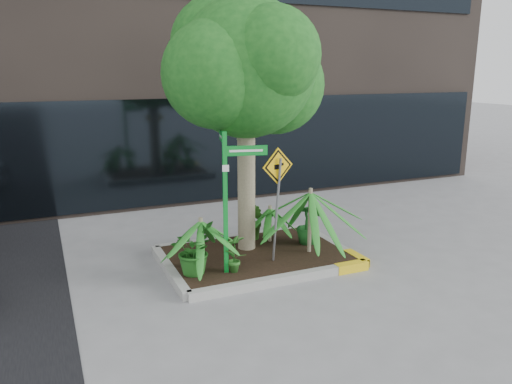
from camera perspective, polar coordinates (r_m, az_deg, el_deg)
name	(u,v)px	position (r m, az deg, el deg)	size (l,w,h in m)	color
ground	(253,268)	(8.80, -0.37, -8.70)	(80.00, 80.00, 0.00)	gray
planter	(259,256)	(9.08, 0.30, -7.28)	(3.35, 2.36, 0.15)	#9E9E99
tree	(245,68)	(8.78, -1.22, 13.97)	(3.10, 2.75, 4.65)	gray
palm_front	(311,192)	(8.88, 6.26, -0.04)	(1.33, 1.33, 1.48)	gray
palm_left	(201,221)	(8.23, -6.35, -3.30)	(0.98, 0.98, 1.08)	gray
palm_back	(270,208)	(9.48, 1.61, -1.83)	(0.80, 0.80, 0.89)	gray
shrub_a	(193,249)	(8.14, -7.26, -6.53)	(0.73, 0.73, 0.81)	#1D5B1A
shrub_b	(308,224)	(9.50, 5.93, -3.67)	(0.42, 0.42, 0.76)	#1C5E21
shrub_c	(234,253)	(8.17, -2.48, -6.95)	(0.34, 0.34, 0.65)	#286820
shrub_d	(254,221)	(9.65, -0.21, -3.35)	(0.41, 0.41, 0.75)	#285B1A
street_sign_post	(228,190)	(7.90, -3.25, 0.23)	(0.71, 0.83, 2.45)	#0D8F29
cattle_sign	(277,186)	(8.26, 2.46, 0.68)	(0.60, 0.23, 1.99)	slate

